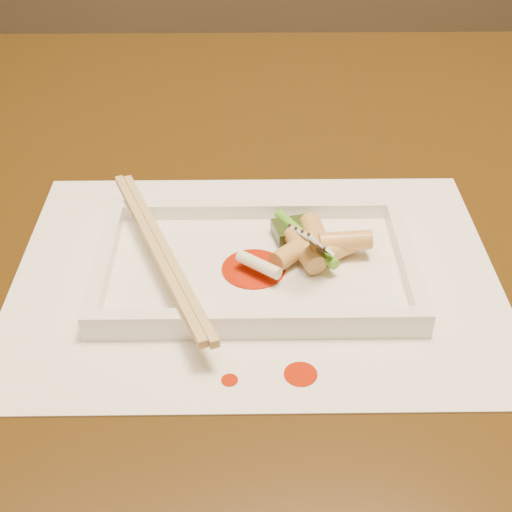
{
  "coord_description": "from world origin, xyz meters",
  "views": [
    {
      "loc": [
        0.09,
        -0.58,
        1.12
      ],
      "look_at": [
        0.09,
        -0.12,
        0.77
      ],
      "focal_mm": 50.0,
      "sensor_mm": 36.0,
      "label": 1
    }
  ],
  "objects_px": {
    "chopstick_a": "(155,249)",
    "plate_base": "(256,269)",
    "placemat": "(256,274)",
    "table": "(165,279)",
    "fork": "(345,177)"
  },
  "relations": [
    {
      "from": "placemat",
      "to": "plate_base",
      "type": "height_order",
      "value": "plate_base"
    },
    {
      "from": "plate_base",
      "to": "fork",
      "type": "height_order",
      "value": "fork"
    },
    {
      "from": "table",
      "to": "fork",
      "type": "bearing_deg",
      "value": -31.59
    },
    {
      "from": "plate_base",
      "to": "table",
      "type": "bearing_deg",
      "value": 128.47
    },
    {
      "from": "fork",
      "to": "plate_base",
      "type": "bearing_deg",
      "value": -165.58
    },
    {
      "from": "placemat",
      "to": "plate_base",
      "type": "xyz_separation_m",
      "value": [
        0.0,
        0.0,
        0.0
      ]
    },
    {
      "from": "placemat",
      "to": "plate_base",
      "type": "relative_size",
      "value": 1.54
    },
    {
      "from": "placemat",
      "to": "chopstick_a",
      "type": "bearing_deg",
      "value": 180.0
    },
    {
      "from": "table",
      "to": "plate_base",
      "type": "height_order",
      "value": "plate_base"
    },
    {
      "from": "plate_base",
      "to": "placemat",
      "type": "bearing_deg",
      "value": 180.0
    },
    {
      "from": "table",
      "to": "plate_base",
      "type": "bearing_deg",
      "value": -51.53
    },
    {
      "from": "table",
      "to": "placemat",
      "type": "bearing_deg",
      "value": -51.53
    },
    {
      "from": "fork",
      "to": "chopstick_a",
      "type": "bearing_deg",
      "value": -173.25
    },
    {
      "from": "plate_base",
      "to": "chopstick_a",
      "type": "bearing_deg",
      "value": 180.0
    },
    {
      "from": "chopstick_a",
      "to": "plate_base",
      "type": "bearing_deg",
      "value": 0.0
    }
  ]
}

